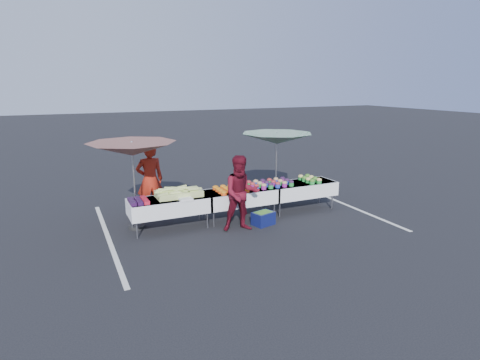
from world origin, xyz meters
name	(u,v)px	position (x,y,z in m)	size (l,w,h in m)	color
ground	(240,218)	(0.00, 0.00, 0.00)	(80.00, 80.00, 0.00)	black
stripe_left	(108,238)	(-3.20, 0.00, 0.00)	(0.10, 5.00, 0.00)	silver
stripe_right	(342,203)	(3.20, 0.00, 0.00)	(0.10, 5.00, 0.00)	silver
table_left	(169,205)	(-1.80, 0.00, 0.58)	(1.86, 0.81, 0.75)	white
table_center	(240,196)	(0.00, 0.00, 0.58)	(1.86, 0.81, 0.75)	white
table_right	(301,188)	(1.80, 0.00, 0.58)	(1.86, 0.81, 0.75)	white
berry_punnets	(138,201)	(-2.51, -0.06, 0.79)	(0.40, 0.54, 0.08)	black
corn_pile	(179,193)	(-1.56, 0.04, 0.84)	(1.16, 0.57, 0.26)	#CDDA70
plastic_bags	(185,199)	(-1.50, -0.30, 0.78)	(0.30, 0.25, 0.05)	white
carrot_bowls	(231,189)	(-0.25, -0.01, 0.80)	(0.75, 0.69, 0.11)	#E34E19
potato_cups	(270,183)	(0.85, 0.00, 0.83)	(1.14, 0.58, 0.16)	#2639B2
bean_baskets	(310,179)	(2.06, -0.01, 0.82)	(0.36, 0.68, 0.15)	#238F36
vendor	(150,180)	(-1.97, 1.19, 0.94)	(0.69, 0.45, 1.88)	#A02112
customer	(241,194)	(-0.31, -0.75, 0.88)	(0.85, 0.67, 1.76)	#580D1B
umbrella_left	(132,150)	(-2.50, 0.40, 1.87)	(2.27, 2.27, 2.06)	black
umbrella_right	(277,139)	(1.48, 0.80, 1.83)	(2.24, 2.24, 2.02)	black
storage_bin	(263,218)	(0.32, -0.65, 0.17)	(0.58, 0.48, 0.32)	#0E1548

